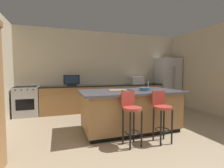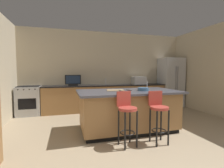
{
  "view_description": "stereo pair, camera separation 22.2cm",
  "coord_description": "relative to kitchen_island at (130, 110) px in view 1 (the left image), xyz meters",
  "views": [
    {
      "loc": [
        -1.7,
        -1.2,
        1.36
      ],
      "look_at": [
        -0.18,
        3.34,
        1.02
      ],
      "focal_mm": 26.22,
      "sensor_mm": 36.0,
      "label": 1
    },
    {
      "loc": [
        -1.48,
        -1.27,
        1.36
      ],
      "look_at": [
        -0.18,
        3.34,
        1.02
      ],
      "focal_mm": 26.22,
      "sensor_mm": 36.0,
      "label": 2
    }
  ],
  "objects": [
    {
      "name": "bar_stool_right",
      "position": [
        0.3,
        -0.81,
        0.12
      ],
      "size": [
        0.34,
        0.34,
        0.99
      ],
      "rotation": [
        0.0,
        0.0,
        0.01
      ],
      "color": "#B23D33",
      "rests_on": "ground_plane"
    },
    {
      "name": "fruit_bowl",
      "position": [
        0.33,
        -0.1,
        0.49
      ],
      "size": [
        0.25,
        0.25,
        0.07
      ],
      "primitive_type": "cylinder",
      "color": "#3F668C",
      "rests_on": "kitchen_island"
    },
    {
      "name": "microwave",
      "position": [
        1.27,
        2.15,
        0.58
      ],
      "size": [
        0.48,
        0.36,
        0.29
      ],
      "primitive_type": "cube",
      "color": "#B7BABF",
      "rests_on": "counter_back"
    },
    {
      "name": "cutting_board",
      "position": [
        -0.29,
        0.07,
        0.47
      ],
      "size": [
        0.43,
        0.34,
        0.02
      ],
      "primitive_type": "cube",
      "rotation": [
        0.0,
        0.0,
        -0.2
      ],
      "color": "tan",
      "rests_on": "kitchen_island"
    },
    {
      "name": "sink_faucet_island",
      "position": [
        0.48,
        0.0,
        0.57
      ],
      "size": [
        0.02,
        0.02,
        0.22
      ],
      "primitive_type": "cylinder",
      "color": "#B2B2B7",
      "rests_on": "kitchen_island"
    },
    {
      "name": "kitchen_island",
      "position": [
        0.0,
        0.0,
        0.0
      ],
      "size": [
        2.32,
        1.24,
        0.94
      ],
      "color": "black",
      "rests_on": "ground_plane"
    },
    {
      "name": "wall_back",
      "position": [
        0.09,
        2.53,
        0.95
      ],
      "size": [
        6.57,
        0.12,
        2.85
      ],
      "primitive_type": "cube",
      "color": "beige",
      "rests_on": "ground_plane"
    },
    {
      "name": "tv_remote",
      "position": [
        -0.22,
        -0.12,
        0.47
      ],
      "size": [
        0.06,
        0.17,
        0.02
      ],
      "primitive_type": "cube",
      "rotation": [
        0.0,
        0.0,
        0.07
      ],
      "color": "black",
      "rests_on": "kitchen_island"
    },
    {
      "name": "sink_faucet_back",
      "position": [
        0.01,
        2.25,
        0.55
      ],
      "size": [
        0.02,
        0.02,
        0.24
      ],
      "primitive_type": "cylinder",
      "color": "#B2B2B7",
      "rests_on": "counter_back"
    },
    {
      "name": "refrigerator",
      "position": [
        2.65,
        2.1,
        0.48
      ],
      "size": [
        0.84,
        0.73,
        1.92
      ],
      "color": "#B7BABF",
      "rests_on": "ground_plane"
    },
    {
      "name": "range_oven",
      "position": [
        -2.53,
        2.14,
        -0.01
      ],
      "size": [
        0.71,
        0.63,
        0.93
      ],
      "color": "#B7BABF",
      "rests_on": "ground_plane"
    },
    {
      "name": "cell_phone",
      "position": [
        0.04,
        0.05,
        0.46
      ],
      "size": [
        0.1,
        0.16,
        0.01
      ],
      "primitive_type": "cube",
      "rotation": [
        0.0,
        0.0,
        0.18
      ],
      "color": "black",
      "rests_on": "kitchen_island"
    },
    {
      "name": "bar_stool_left",
      "position": [
        -0.32,
        -0.76,
        0.13
      ],
      "size": [
        0.34,
        0.36,
        1.0
      ],
      "rotation": [
        0.0,
        0.0,
        0.16
      ],
      "color": "#B23D33",
      "rests_on": "ground_plane"
    },
    {
      "name": "counter_back",
      "position": [
        0.03,
        2.15,
        -0.02
      ],
      "size": [
        4.38,
        0.62,
        0.91
      ],
      "color": "#9E7042",
      "rests_on": "ground_plane"
    },
    {
      "name": "tv_monitor",
      "position": [
        -1.16,
        2.09,
        0.6
      ],
      "size": [
        0.52,
        0.16,
        0.36
      ],
      "color": "black",
      "rests_on": "counter_back"
    }
  ]
}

